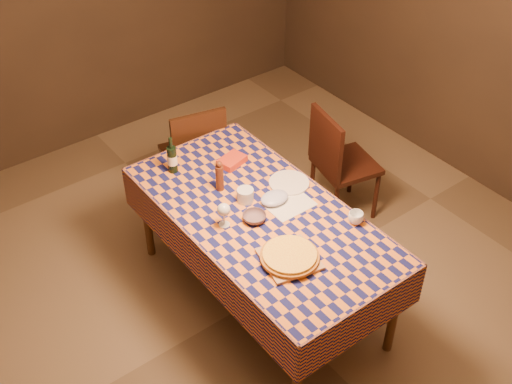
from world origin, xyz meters
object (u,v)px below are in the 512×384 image
chair_right (338,160)px  wine_bottle (172,159)px  chair_far (195,152)px  bowl (254,218)px  cutting_board (289,259)px  dining_table (261,222)px  white_plate (289,183)px  pizza (290,256)px

chair_right → wine_bottle: bearing=164.6°
wine_bottle → chair_far: bearing=43.6°
bowl → cutting_board: bearing=-96.8°
bowl → wine_bottle: bearing=100.3°
dining_table → white_plate: (0.32, 0.12, 0.08)m
chair_far → chair_right: size_ratio=1.00×
dining_table → cutting_board: size_ratio=6.18×
cutting_board → wine_bottle: size_ratio=1.13×
bowl → chair_right: size_ratio=0.15×
dining_table → chair_right: bearing=19.7°
bowl → white_plate: size_ratio=0.55×
cutting_board → pizza: (-0.00, 0.00, 0.03)m
chair_far → chair_right: (0.79, -0.72, 0.00)m
cutting_board → bowl: bearing=83.2°
wine_bottle → white_plate: (0.53, -0.57, -0.09)m
cutting_board → wine_bottle: 1.12m
cutting_board → white_plate: bearing=50.7°
dining_table → wine_bottle: (-0.21, 0.69, 0.18)m
bowl → wine_bottle: 0.74m
dining_table → pizza: 0.45m
white_plate → chair_right: (0.68, 0.24, -0.25)m
dining_table → bowl: size_ratio=12.82×
cutting_board → white_plate: 0.70m
pizza → chair_right: (1.12, 0.78, -0.28)m
dining_table → white_plate: bearing=19.9°
cutting_board → chair_right: chair_right is taller
white_plate → chair_far: size_ratio=0.28×
dining_table → bowl: bearing=-156.3°
bowl → chair_far: 1.18m
dining_table → chair_far: size_ratio=1.98×
pizza → white_plate: size_ratio=1.34×
dining_table → chair_right: 1.07m
cutting_board → wine_bottle: (-0.08, 1.11, 0.09)m
chair_right → bowl: bearing=-160.0°
dining_table → chair_right: chair_right is taller
dining_table → wine_bottle: 0.74m
bowl → chair_far: (0.28, 1.11, -0.27)m
pizza → chair_far: 1.56m
pizza → chair_right: bearing=34.9°
cutting_board → pizza: pizza is taller
dining_table → cutting_board: bearing=-106.1°
bowl → chair_right: chair_right is taller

